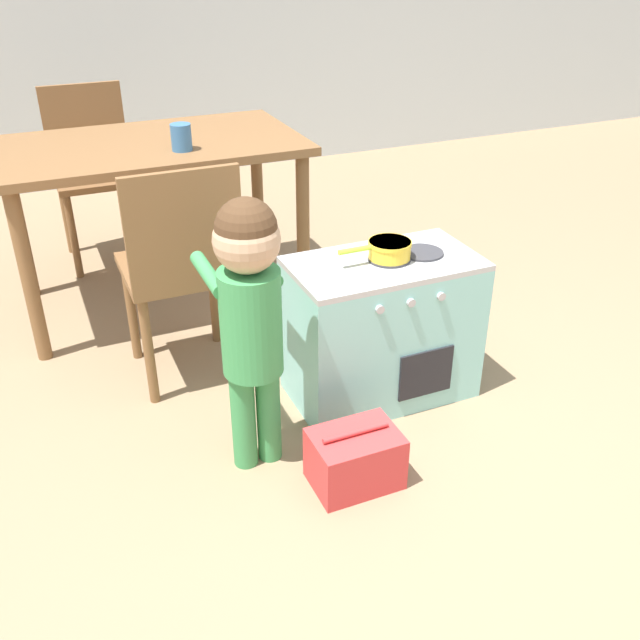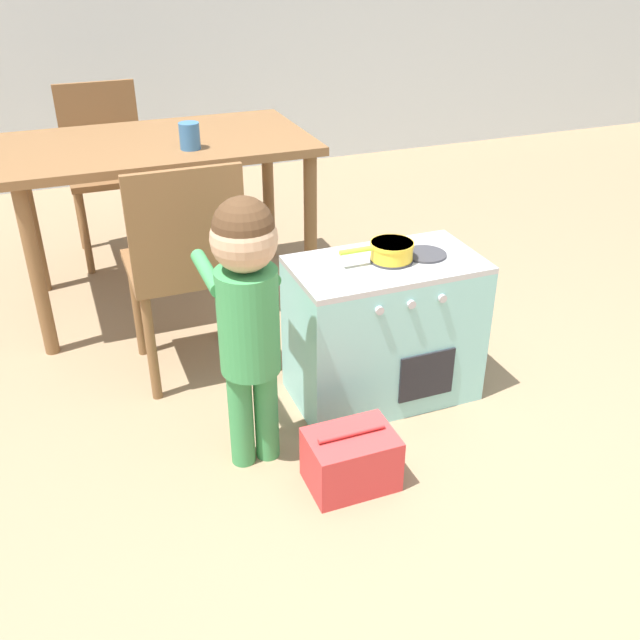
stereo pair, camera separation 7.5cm
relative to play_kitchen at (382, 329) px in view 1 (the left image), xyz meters
The scene contains 9 objects.
ground_plane 0.94m from the play_kitchen, 100.80° to the right, with size 16.00×16.00×0.00m, color #8E7556.
play_kitchen is the anchor object (origin of this frame).
toy_pot 0.30m from the play_kitchen, ahead, with size 0.26×0.15×0.06m.
child_figure 0.65m from the play_kitchen, 161.15° to the right, with size 0.21×0.35×0.88m.
toy_basket 0.53m from the play_kitchen, 126.19° to the right, with size 0.26×0.19×0.20m.
dining_table 1.23m from the play_kitchen, 118.28° to the left, with size 1.23×0.72×0.73m.
dining_chair_near 0.74m from the play_kitchen, 149.23° to the left, with size 0.39×0.39×0.84m.
dining_chair_far 1.83m from the play_kitchen, 113.47° to the left, with size 0.39×0.39×0.84m.
cup_on_table 1.10m from the play_kitchen, 118.36° to the left, with size 0.08×0.08×0.10m.
Camera 1 is at (-0.89, -1.02, 1.51)m, focal length 40.00 mm.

